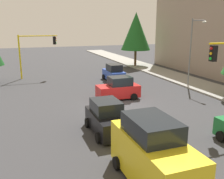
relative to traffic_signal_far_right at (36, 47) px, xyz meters
name	(u,v)px	position (x,y,z in m)	size (l,w,h in m)	color
ground_plane	(123,105)	(14.00, 5.63, -3.73)	(120.00, 120.00, 0.00)	#353538
sidewalk_kerb	(192,82)	(9.00, 16.13, -3.65)	(80.00, 4.00, 0.15)	gray
traffic_signal_far_right	(36,47)	(0.00, 0.00, 0.00)	(0.36, 4.59, 5.24)	yellow
street_lamp_curbside	(193,45)	(10.39, 14.83, 0.62)	(2.15, 0.28, 7.00)	slate
tree_roadside_far	(136,31)	(-4.00, 15.13, 1.69)	(4.50, 4.50, 8.24)	brown
delivery_van_yellow	(153,154)	(24.13, 2.78, -2.45)	(4.80, 2.22, 2.77)	yellow
car_red	(118,89)	(12.00, 6.04, -2.83)	(2.04, 3.68, 1.98)	red
car_black	(107,118)	(18.60, 2.71, -2.83)	(3.84, 2.08, 1.98)	black
car_blue	(114,73)	(4.85, 8.24, -2.83)	(3.70, 1.93, 1.98)	blue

